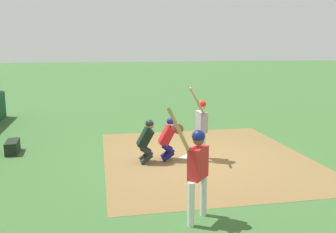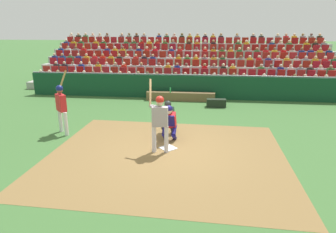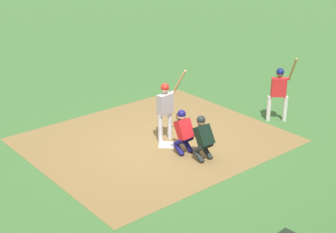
# 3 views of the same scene
# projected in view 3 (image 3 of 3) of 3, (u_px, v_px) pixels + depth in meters

# --- Properties ---
(ground_plane) EXTENTS (160.00, 160.00, 0.00)m
(ground_plane) POSITION_uv_depth(u_px,v_px,m) (166.00, 145.00, 14.42)
(ground_plane) COLOR #3C6732
(infield_dirt_patch) EXTENTS (7.17, 6.20, 0.01)m
(infield_dirt_patch) POSITION_uv_depth(u_px,v_px,m) (155.00, 140.00, 14.77)
(infield_dirt_patch) COLOR olive
(infield_dirt_patch) RESTS_ON ground_plane
(home_plate_marker) EXTENTS (0.62, 0.62, 0.02)m
(home_plate_marker) POSITION_uv_depth(u_px,v_px,m) (166.00, 145.00, 14.41)
(home_plate_marker) COLOR white
(home_plate_marker) RESTS_ON infield_dirt_patch
(batter_at_plate) EXTENTS (0.64, 0.61, 2.18)m
(batter_at_plate) POSITION_uv_depth(u_px,v_px,m) (166.00, 105.00, 14.35)
(batter_at_plate) COLOR silver
(batter_at_plate) RESTS_ON ground_plane
(catcher_crouching) EXTENTS (0.48, 0.71, 1.27)m
(catcher_crouching) POSITION_uv_depth(u_px,v_px,m) (183.00, 129.00, 13.73)
(catcher_crouching) COLOR navy
(catcher_crouching) RESTS_ON ground_plane
(home_plate_umpire) EXTENTS (0.47, 0.50, 1.27)m
(home_plate_umpire) POSITION_uv_depth(u_px,v_px,m) (203.00, 136.00, 13.35)
(home_plate_umpire) COLOR #212625
(home_plate_umpire) RESTS_ON ground_plane
(on_deck_batter) EXTENTS (0.56, 0.87, 2.20)m
(on_deck_batter) POSITION_uv_depth(u_px,v_px,m) (279.00, 89.00, 15.73)
(on_deck_batter) COLOR silver
(on_deck_batter) RESTS_ON ground_plane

